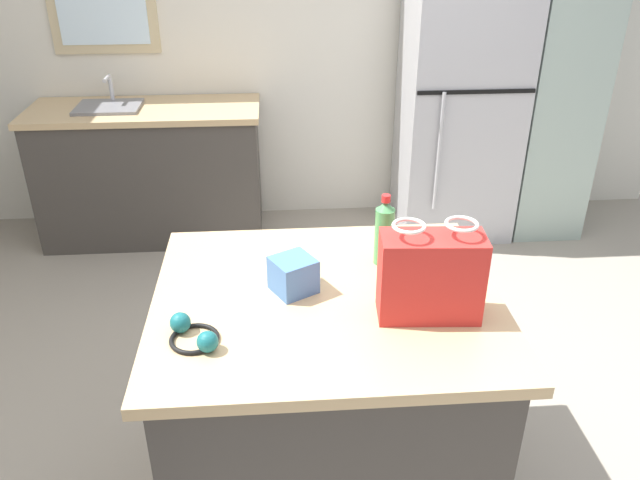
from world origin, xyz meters
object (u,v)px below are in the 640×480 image
object	(u,v)px
shopping_bag	(431,276)
bottle	(384,233)
kitchen_island	(326,399)
ear_defenders	(194,334)
small_box	(293,275)
refrigerator	(459,110)
tall_cabinet	(557,74)

from	to	relation	value
shopping_bag	bottle	bearing A→B (deg)	104.37
kitchen_island	shopping_bag	size ratio (longest dim) A/B	3.55
shopping_bag	ear_defenders	size ratio (longest dim) A/B	1.53
kitchen_island	shopping_bag	xyz separation A→B (m)	(0.31, -0.13, 0.59)
shopping_bag	small_box	size ratio (longest dim) A/B	2.48
bottle	ear_defenders	size ratio (longest dim) A/B	1.26
small_box	bottle	bearing A→B (deg)	26.47
refrigerator	tall_cabinet	distance (m)	0.67
refrigerator	bottle	world-z (taller)	refrigerator
shopping_bag	ear_defenders	bearing A→B (deg)	-173.43
kitchen_island	bottle	world-z (taller)	bottle
kitchen_island	shopping_bag	world-z (taller)	shopping_bag
refrigerator	ear_defenders	bearing A→B (deg)	-121.05
kitchen_island	small_box	world-z (taller)	small_box
refrigerator	ear_defenders	distance (m)	2.88
shopping_bag	small_box	bearing A→B (deg)	157.44
kitchen_island	bottle	xyz separation A→B (m)	(0.22, 0.21, 0.57)
shopping_bag	bottle	world-z (taller)	shopping_bag
ear_defenders	small_box	bearing A→B (deg)	39.98
bottle	tall_cabinet	bearing A→B (deg)	54.19
bottle	ear_defenders	xyz separation A→B (m)	(-0.64, -0.42, -0.10)
small_box	bottle	distance (m)	0.37
tall_cabinet	bottle	size ratio (longest dim) A/B	8.11
small_box	refrigerator	bearing A→B (deg)	61.92
refrigerator	small_box	distance (m)	2.51
tall_cabinet	shopping_bag	distance (m)	2.76
tall_cabinet	ear_defenders	distance (m)	3.25
kitchen_island	shopping_bag	distance (m)	0.68
refrigerator	kitchen_island	bearing A→B (deg)	-115.42
kitchen_island	bottle	distance (m)	0.65
refrigerator	shopping_bag	size ratio (longest dim) A/B	5.25
kitchen_island	ear_defenders	xyz separation A→B (m)	(-0.42, -0.22, 0.47)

